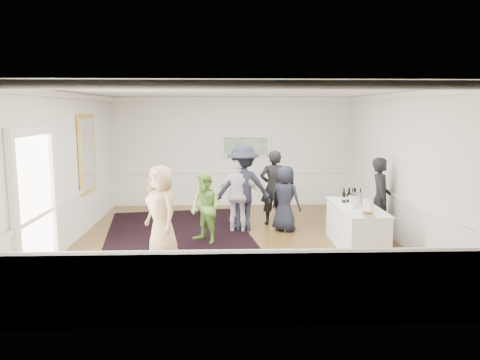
{
  "coord_description": "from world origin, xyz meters",
  "views": [
    {
      "loc": [
        -0.26,
        -9.78,
        2.82
      ],
      "look_at": [
        0.1,
        0.2,
        1.32
      ],
      "focal_mm": 35.0,
      "sensor_mm": 36.0,
      "label": 1
    }
  ],
  "objects_px": {
    "guest_navy": "(285,198)",
    "ice_bucket": "(356,199)",
    "bartender": "(380,198)",
    "guest_dark_a": "(243,188)",
    "serving_table": "(356,227)",
    "guest_green": "(205,208)",
    "guest_tan": "(161,211)",
    "guest_dark_b": "(273,187)",
    "guest_lilac": "(239,195)",
    "nut_bowl": "(367,214)"
  },
  "relations": [
    {
      "from": "nut_bowl",
      "to": "guest_dark_b",
      "type": "bearing_deg",
      "value": 115.39
    },
    {
      "from": "bartender",
      "to": "guest_dark_b",
      "type": "distance_m",
      "value": 2.61
    },
    {
      "from": "bartender",
      "to": "guest_tan",
      "type": "relative_size",
      "value": 1.01
    },
    {
      "from": "bartender",
      "to": "nut_bowl",
      "type": "bearing_deg",
      "value": 168.11
    },
    {
      "from": "guest_dark_a",
      "to": "guest_lilac",
      "type": "bearing_deg",
      "value": 43.31
    },
    {
      "from": "guest_navy",
      "to": "ice_bucket",
      "type": "relative_size",
      "value": 5.93
    },
    {
      "from": "guest_tan",
      "to": "guest_dark_a",
      "type": "height_order",
      "value": "guest_dark_a"
    },
    {
      "from": "guest_navy",
      "to": "ice_bucket",
      "type": "bearing_deg",
      "value": 172.43
    },
    {
      "from": "guest_green",
      "to": "bartender",
      "type": "bearing_deg",
      "value": 50.51
    },
    {
      "from": "serving_table",
      "to": "guest_navy",
      "type": "relative_size",
      "value": 1.4
    },
    {
      "from": "serving_table",
      "to": "bartender",
      "type": "height_order",
      "value": "bartender"
    },
    {
      "from": "guest_tan",
      "to": "ice_bucket",
      "type": "relative_size",
      "value": 6.88
    },
    {
      "from": "guest_tan",
      "to": "ice_bucket",
      "type": "height_order",
      "value": "guest_tan"
    },
    {
      "from": "guest_dark_a",
      "to": "ice_bucket",
      "type": "height_order",
      "value": "guest_dark_a"
    },
    {
      "from": "ice_bucket",
      "to": "guest_tan",
      "type": "bearing_deg",
      "value": -171.17
    },
    {
      "from": "guest_navy",
      "to": "guest_tan",
      "type": "bearing_deg",
      "value": 72.08
    },
    {
      "from": "serving_table",
      "to": "ice_bucket",
      "type": "distance_m",
      "value": 0.57
    },
    {
      "from": "serving_table",
      "to": "guest_tan",
      "type": "relative_size",
      "value": 1.21
    },
    {
      "from": "guest_dark_b",
      "to": "serving_table",
      "type": "bearing_deg",
      "value": 118.53
    },
    {
      "from": "guest_lilac",
      "to": "guest_dark_a",
      "type": "bearing_deg",
      "value": -129.22
    },
    {
      "from": "guest_lilac",
      "to": "guest_navy",
      "type": "distance_m",
      "value": 1.1
    },
    {
      "from": "guest_green",
      "to": "guest_dark_b",
      "type": "distance_m",
      "value": 2.29
    },
    {
      "from": "guest_green",
      "to": "ice_bucket",
      "type": "distance_m",
      "value": 3.16
    },
    {
      "from": "bartender",
      "to": "guest_dark_a",
      "type": "relative_size",
      "value": 0.89
    },
    {
      "from": "guest_tan",
      "to": "serving_table",
      "type": "bearing_deg",
      "value": 60.54
    },
    {
      "from": "serving_table",
      "to": "guest_green",
      "type": "bearing_deg",
      "value": 171.2
    },
    {
      "from": "bartender",
      "to": "guest_lilac",
      "type": "bearing_deg",
      "value": 91.31
    },
    {
      "from": "guest_navy",
      "to": "guest_dark_b",
      "type": "bearing_deg",
      "value": -35.93
    },
    {
      "from": "bartender",
      "to": "ice_bucket",
      "type": "bearing_deg",
      "value": 143.1
    },
    {
      "from": "guest_green",
      "to": "guest_navy",
      "type": "distance_m",
      "value": 2.06
    },
    {
      "from": "guest_dark_b",
      "to": "bartender",
      "type": "bearing_deg",
      "value": 141.49
    },
    {
      "from": "guest_navy",
      "to": "nut_bowl",
      "type": "relative_size",
      "value": 5.9
    },
    {
      "from": "guest_lilac",
      "to": "guest_dark_a",
      "type": "xyz_separation_m",
      "value": [
        0.11,
        0.11,
        0.15
      ]
    },
    {
      "from": "guest_lilac",
      "to": "guest_green",
      "type": "bearing_deg",
      "value": 58.46
    },
    {
      "from": "guest_dark_b",
      "to": "ice_bucket",
      "type": "relative_size",
      "value": 7.12
    },
    {
      "from": "guest_dark_b",
      "to": "guest_navy",
      "type": "height_order",
      "value": "guest_dark_b"
    },
    {
      "from": "bartender",
      "to": "ice_bucket",
      "type": "relative_size",
      "value": 6.92
    },
    {
      "from": "guest_green",
      "to": "guest_dark_b",
      "type": "height_order",
      "value": "guest_dark_b"
    },
    {
      "from": "bartender",
      "to": "guest_green",
      "type": "xyz_separation_m",
      "value": [
        -3.84,
        -0.24,
        -0.14
      ]
    },
    {
      "from": "serving_table",
      "to": "guest_lilac",
      "type": "height_order",
      "value": "guest_lilac"
    },
    {
      "from": "bartender",
      "to": "nut_bowl",
      "type": "relative_size",
      "value": 6.88
    },
    {
      "from": "nut_bowl",
      "to": "guest_lilac",
      "type": "bearing_deg",
      "value": 134.5
    },
    {
      "from": "guest_dark_a",
      "to": "guest_dark_b",
      "type": "height_order",
      "value": "guest_dark_a"
    },
    {
      "from": "serving_table",
      "to": "guest_dark_a",
      "type": "xyz_separation_m",
      "value": [
        -2.27,
        1.54,
        0.57
      ]
    },
    {
      "from": "guest_navy",
      "to": "guest_dark_a",
      "type": "bearing_deg",
      "value": 29.89
    },
    {
      "from": "bartender",
      "to": "guest_dark_b",
      "type": "height_order",
      "value": "guest_dark_b"
    },
    {
      "from": "guest_tan",
      "to": "guest_navy",
      "type": "bearing_deg",
      "value": 89.43
    },
    {
      "from": "ice_bucket",
      "to": "guest_lilac",
      "type": "bearing_deg",
      "value": 151.98
    },
    {
      "from": "guest_dark_a",
      "to": "nut_bowl",
      "type": "bearing_deg",
      "value": 130.6
    },
    {
      "from": "serving_table",
      "to": "guest_dark_b",
      "type": "xyz_separation_m",
      "value": [
        -1.49,
        2.09,
        0.48
      ]
    }
  ]
}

